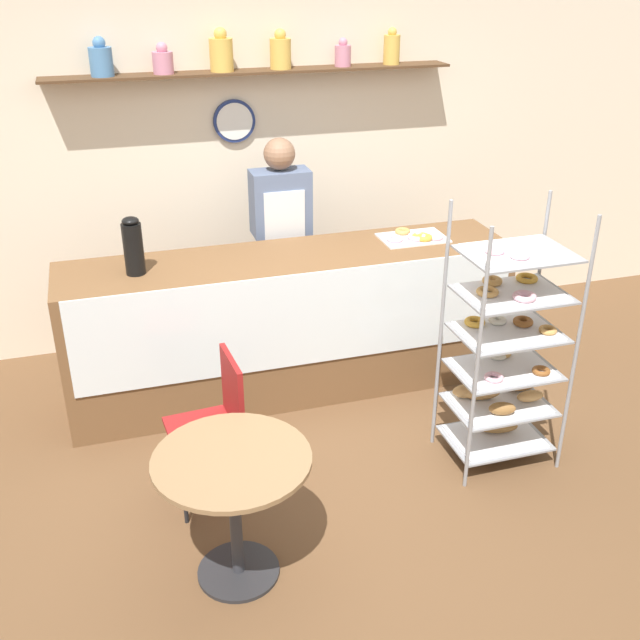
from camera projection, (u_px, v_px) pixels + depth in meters
ground_plane at (338, 475)px, 4.45m from camera, size 14.00×14.00×0.00m
back_wall at (253, 162)px, 5.65m from camera, size 10.00×0.30×2.70m
display_counter at (291, 323)px, 5.14m from camera, size 3.02×0.66×1.00m
pastry_rack at (504, 356)px, 4.34m from camera, size 0.64×0.48×1.59m
person_worker at (281, 240)px, 5.44m from camera, size 0.42×0.23×1.65m
cafe_table at (233, 487)px, 3.51m from camera, size 0.75×0.75×0.71m
cafe_chair at (218, 415)px, 4.06m from camera, size 0.41×0.41×0.87m
coffee_carafe at (133, 246)px, 4.56m from camera, size 0.12×0.12×0.37m
donut_tray_counter at (414, 237)px, 5.18m from camera, size 0.46×0.31×0.05m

